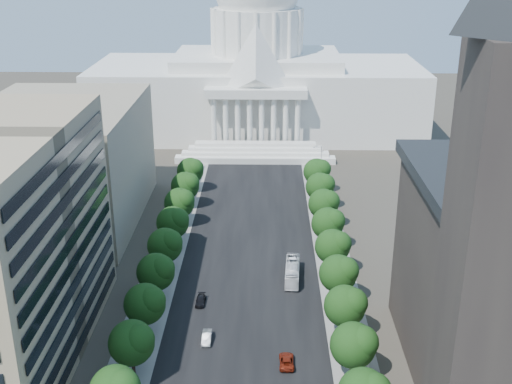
# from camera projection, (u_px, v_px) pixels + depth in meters

# --- Properties ---
(road_asphalt) EXTENTS (30.00, 260.00, 0.01)m
(road_asphalt) POSITION_uv_depth(u_px,v_px,m) (251.00, 236.00, 156.48)
(road_asphalt) COLOR black
(road_asphalt) RESTS_ON ground
(sidewalk_left) EXTENTS (8.00, 260.00, 0.02)m
(sidewalk_left) POSITION_uv_depth(u_px,v_px,m) (173.00, 235.00, 156.80)
(sidewalk_left) COLOR gray
(sidewalk_left) RESTS_ON ground
(sidewalk_right) EXTENTS (8.00, 260.00, 0.02)m
(sidewalk_right) POSITION_uv_depth(u_px,v_px,m) (328.00, 237.00, 156.16)
(sidewalk_right) COLOR gray
(sidewalk_right) RESTS_ON ground
(capitol) EXTENTS (120.00, 56.00, 73.00)m
(capitol) POSITION_uv_depth(u_px,v_px,m) (257.00, 78.00, 237.57)
(capitol) COLOR white
(capitol) RESTS_ON ground
(office_block_left_far) EXTENTS (38.00, 52.00, 30.00)m
(office_block_left_far) POSITION_uv_depth(u_px,v_px,m) (61.00, 164.00, 161.13)
(office_block_left_far) COLOR gray
(office_block_left_far) RESTS_ON ground
(tree_l_c) EXTENTS (7.79, 7.60, 9.97)m
(tree_l_c) POSITION_uv_depth(u_px,v_px,m) (133.00, 342.00, 103.95)
(tree_l_c) COLOR #33261C
(tree_l_c) RESTS_ON ground
(tree_l_d) EXTENTS (7.79, 7.60, 9.97)m
(tree_l_d) POSITION_uv_depth(u_px,v_px,m) (146.00, 303.00, 115.13)
(tree_l_d) COLOR #33261C
(tree_l_d) RESTS_ON ground
(tree_l_e) EXTENTS (7.79, 7.60, 9.97)m
(tree_l_e) POSITION_uv_depth(u_px,v_px,m) (157.00, 271.00, 126.31)
(tree_l_e) COLOR #33261C
(tree_l_e) RESTS_ON ground
(tree_l_f) EXTENTS (7.79, 7.60, 9.97)m
(tree_l_f) POSITION_uv_depth(u_px,v_px,m) (166.00, 244.00, 137.48)
(tree_l_f) COLOR #33261C
(tree_l_f) RESTS_ON ground
(tree_l_g) EXTENTS (7.79, 7.60, 9.97)m
(tree_l_g) POSITION_uv_depth(u_px,v_px,m) (174.00, 222.00, 148.66)
(tree_l_g) COLOR #33261C
(tree_l_g) RESTS_ON ground
(tree_l_h) EXTENTS (7.79, 7.60, 9.97)m
(tree_l_h) POSITION_uv_depth(u_px,v_px,m) (180.00, 202.00, 159.83)
(tree_l_h) COLOR #33261C
(tree_l_h) RESTS_ON ground
(tree_l_i) EXTENTS (7.79, 7.60, 9.97)m
(tree_l_i) POSITION_uv_depth(u_px,v_px,m) (186.00, 185.00, 171.01)
(tree_l_i) COLOR #33261C
(tree_l_i) RESTS_ON ground
(tree_l_j) EXTENTS (7.79, 7.60, 9.97)m
(tree_l_j) POSITION_uv_depth(u_px,v_px,m) (191.00, 170.00, 182.18)
(tree_l_j) COLOR #33261C
(tree_l_j) RESTS_ON ground
(tree_r_c) EXTENTS (7.79, 7.60, 9.97)m
(tree_r_c) POSITION_uv_depth(u_px,v_px,m) (355.00, 344.00, 103.35)
(tree_r_c) COLOR #33261C
(tree_r_c) RESTS_ON ground
(tree_r_d) EXTENTS (7.79, 7.60, 9.97)m
(tree_r_d) POSITION_uv_depth(u_px,v_px,m) (347.00, 305.00, 114.53)
(tree_r_d) COLOR #33261C
(tree_r_d) RESTS_ON ground
(tree_r_e) EXTENTS (7.79, 7.60, 9.97)m
(tree_r_e) POSITION_uv_depth(u_px,v_px,m) (340.00, 273.00, 125.70)
(tree_r_e) COLOR #33261C
(tree_r_e) RESTS_ON ground
(tree_r_f) EXTENTS (7.79, 7.60, 9.97)m
(tree_r_f) POSITION_uv_depth(u_px,v_px,m) (334.00, 246.00, 136.88)
(tree_r_f) COLOR #33261C
(tree_r_f) RESTS_ON ground
(tree_r_g) EXTENTS (7.79, 7.60, 9.97)m
(tree_r_g) POSITION_uv_depth(u_px,v_px,m) (329.00, 223.00, 148.05)
(tree_r_g) COLOR #33261C
(tree_r_g) RESTS_ON ground
(tree_r_h) EXTENTS (7.79, 7.60, 9.97)m
(tree_r_h) POSITION_uv_depth(u_px,v_px,m) (325.00, 203.00, 159.23)
(tree_r_h) COLOR #33261C
(tree_r_h) RESTS_ON ground
(tree_r_i) EXTENTS (7.79, 7.60, 9.97)m
(tree_r_i) POSITION_uv_depth(u_px,v_px,m) (321.00, 186.00, 170.41)
(tree_r_i) COLOR #33261C
(tree_r_i) RESTS_ON ground
(tree_r_j) EXTENTS (7.79, 7.60, 9.97)m
(tree_r_j) POSITION_uv_depth(u_px,v_px,m) (318.00, 171.00, 181.58)
(tree_r_j) COLOR #33261C
(tree_r_j) RESTS_ON ground
(streetlight_b) EXTENTS (2.61, 0.44, 9.00)m
(streetlight_b) POSITION_uv_depth(u_px,v_px,m) (366.00, 351.00, 102.81)
(streetlight_b) COLOR gray
(streetlight_b) RESTS_ON ground
(streetlight_c) EXTENTS (2.61, 0.44, 9.00)m
(streetlight_c) POSITION_uv_depth(u_px,v_px,m) (348.00, 275.00, 126.09)
(streetlight_c) COLOR gray
(streetlight_c) RESTS_ON ground
(streetlight_d) EXTENTS (2.61, 0.44, 9.00)m
(streetlight_d) POSITION_uv_depth(u_px,v_px,m) (335.00, 223.00, 149.37)
(streetlight_d) COLOR gray
(streetlight_d) RESTS_ON ground
(streetlight_e) EXTENTS (2.61, 0.44, 9.00)m
(streetlight_e) POSITION_uv_depth(u_px,v_px,m) (326.00, 185.00, 172.65)
(streetlight_e) COLOR gray
(streetlight_e) RESTS_ON ground
(streetlight_f) EXTENTS (2.61, 0.44, 9.00)m
(streetlight_f) POSITION_uv_depth(u_px,v_px,m) (319.00, 156.00, 195.93)
(streetlight_f) COLOR gray
(streetlight_f) RESTS_ON ground
(car_silver) EXTENTS (1.65, 4.67, 1.54)m
(car_silver) POSITION_uv_depth(u_px,v_px,m) (207.00, 337.00, 115.05)
(car_silver) COLOR #B8BBC1
(car_silver) RESTS_ON ground
(car_red) EXTENTS (2.49, 5.36, 1.49)m
(car_red) POSITION_uv_depth(u_px,v_px,m) (287.00, 361.00, 108.60)
(car_red) COLOR maroon
(car_red) RESTS_ON ground
(car_dark_b) EXTENTS (1.95, 4.58, 1.32)m
(car_dark_b) POSITION_uv_depth(u_px,v_px,m) (201.00, 301.00, 127.03)
(car_dark_b) COLOR black
(car_dark_b) RESTS_ON ground
(city_bus) EXTENTS (3.57, 12.30, 3.39)m
(city_bus) POSITION_uv_depth(u_px,v_px,m) (292.00, 271.00, 136.14)
(city_bus) COLOR white
(city_bus) RESTS_ON ground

